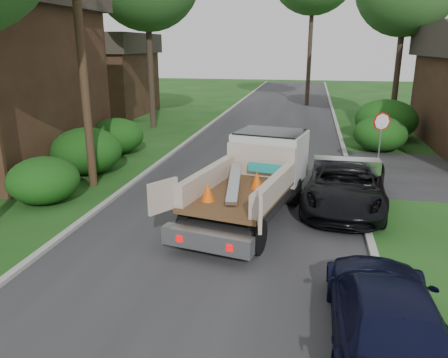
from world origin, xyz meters
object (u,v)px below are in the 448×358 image
object	(u,v)px
stop_sign	(381,130)
house_left_far	(99,73)
utility_pole	(81,41)
navy_suv	(386,312)
flatbed_truck	(259,171)
black_pickup	(346,185)

from	to	relation	value
stop_sign	house_left_far	xyz separation A→B (m)	(-18.70, 13.00, 1.27)
utility_pole	stop_sign	bearing A→B (deg)	20.62
utility_pole	house_left_far	xyz separation A→B (m)	(-8.02, 17.02, -2.12)
utility_pole	navy_suv	size ratio (longest dim) A/B	2.17
flatbed_truck	utility_pole	bearing A→B (deg)	-179.77
navy_suv	black_pickup	bearing A→B (deg)	-88.36
navy_suv	stop_sign	bearing A→B (deg)	-96.94
stop_sign	flatbed_truck	distance (m)	6.87
house_left_far	black_pickup	world-z (taller)	house_left_far
flatbed_truck	house_left_far	bearing A→B (deg)	139.80
utility_pole	black_pickup	bearing A→B (deg)	-3.03
flatbed_truck	black_pickup	world-z (taller)	flatbed_truck
black_pickup	navy_suv	distance (m)	7.00
flatbed_truck	navy_suv	distance (m)	6.88
utility_pole	navy_suv	xyz separation A→B (m)	(9.28, -7.48, -4.50)
black_pickup	stop_sign	bearing A→B (deg)	76.61
house_left_far	navy_suv	xyz separation A→B (m)	(17.30, -24.50, -2.38)
utility_pole	flatbed_truck	bearing A→B (deg)	-11.45
navy_suv	house_left_far	bearing A→B (deg)	-54.77
flatbed_truck	black_pickup	bearing A→B (deg)	28.03
navy_suv	flatbed_truck	bearing A→B (deg)	-64.64
stop_sign	utility_pole	bearing A→B (deg)	-159.38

